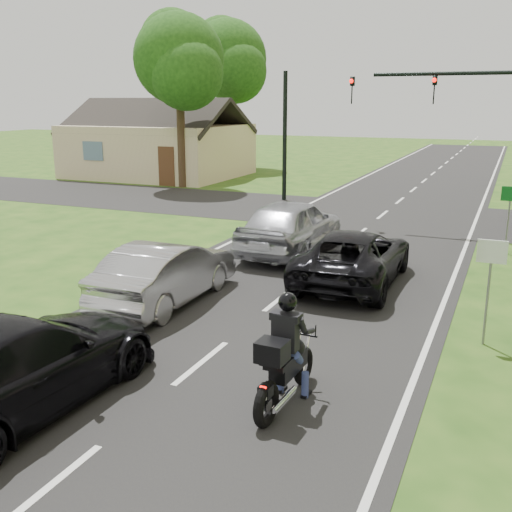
# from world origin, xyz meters

# --- Properties ---
(ground) EXTENTS (140.00, 140.00, 0.00)m
(ground) POSITION_xyz_m (0.00, 0.00, 0.00)
(ground) COLOR #224814
(ground) RESTS_ON ground
(road) EXTENTS (8.00, 100.00, 0.01)m
(road) POSITION_xyz_m (0.00, 10.00, 0.01)
(road) COLOR black
(road) RESTS_ON ground
(cross_road) EXTENTS (60.00, 7.00, 0.01)m
(cross_road) POSITION_xyz_m (0.00, 16.00, 0.01)
(cross_road) COLOR black
(cross_road) RESTS_ON ground
(motorcycle_rider) EXTENTS (0.61, 2.17, 1.87)m
(motorcycle_rider) POSITION_xyz_m (1.94, -0.84, 0.73)
(motorcycle_rider) COLOR black
(motorcycle_rider) RESTS_ON ground
(dark_suv) EXTENTS (2.42, 5.11, 1.41)m
(dark_suv) POSITION_xyz_m (1.28, 6.03, 0.72)
(dark_suv) COLOR black
(dark_suv) RESTS_ON road
(silver_sedan) EXTENTS (1.60, 4.47, 1.47)m
(silver_sedan) POSITION_xyz_m (-2.38, 2.70, 0.75)
(silver_sedan) COLOR #ABABB0
(silver_sedan) RESTS_ON road
(silver_suv) EXTENTS (2.21, 5.15, 1.73)m
(silver_suv) POSITION_xyz_m (-1.35, 8.44, 0.88)
(silver_suv) COLOR #ACAEB5
(silver_suv) RESTS_ON road
(dark_car_behind) EXTENTS (2.27, 5.29, 1.52)m
(dark_car_behind) POSITION_xyz_m (-1.78, -2.65, 0.77)
(dark_car_behind) COLOR black
(dark_car_behind) RESTS_ON road
(traffic_signal) EXTENTS (6.38, 0.44, 6.00)m
(traffic_signal) POSITION_xyz_m (3.34, 14.00, 4.14)
(traffic_signal) COLOR black
(traffic_signal) RESTS_ON ground
(signal_pole_far) EXTENTS (0.20, 0.20, 6.00)m
(signal_pole_far) POSITION_xyz_m (-5.20, 18.00, 3.00)
(signal_pole_far) COLOR black
(signal_pole_far) RESTS_ON ground
(sign_white) EXTENTS (0.55, 0.07, 2.12)m
(sign_white) POSITION_xyz_m (4.70, 2.98, 1.60)
(sign_white) COLOR slate
(sign_white) RESTS_ON ground
(sign_green) EXTENTS (0.55, 0.07, 2.12)m
(sign_green) POSITION_xyz_m (4.90, 10.98, 1.60)
(sign_green) COLOR slate
(sign_green) RESTS_ON ground
(tree_left_near) EXTENTS (5.12, 4.96, 9.22)m
(tree_left_near) POSITION_xyz_m (-11.73, 19.78, 6.53)
(tree_left_near) COLOR #332316
(tree_left_near) RESTS_ON ground
(tree_left_far) EXTENTS (5.76, 5.58, 10.14)m
(tree_left_far) POSITION_xyz_m (-13.70, 29.76, 7.13)
(tree_left_far) COLOR #332316
(tree_left_far) RESTS_ON ground
(house) EXTENTS (10.20, 8.00, 4.84)m
(house) POSITION_xyz_m (-16.00, 24.00, 1.77)
(house) COLOR #C7B48A
(house) RESTS_ON ground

